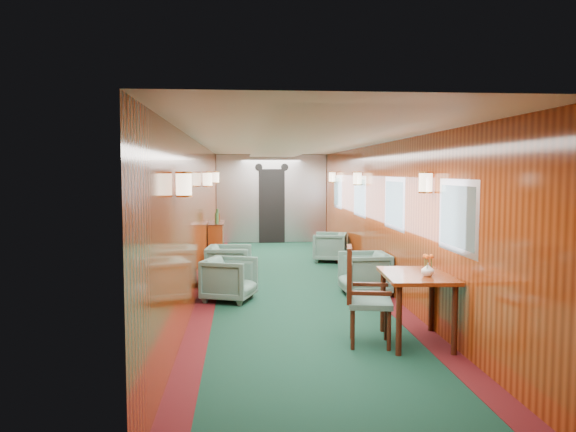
% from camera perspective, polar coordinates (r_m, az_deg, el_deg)
% --- Properties ---
extents(room, '(12.00, 12.10, 2.40)m').
position_cam_1_polar(room, '(9.34, 0.26, 2.72)').
color(room, '#0E3222').
rests_on(room, ground).
extents(bulkhead, '(2.98, 0.17, 2.39)m').
position_cam_1_polar(bulkhead, '(15.26, -1.67, 1.72)').
color(bulkhead, '#B2B4BA').
rests_on(bulkhead, ground).
extents(windows_right, '(0.02, 8.60, 0.80)m').
position_cam_1_polar(windows_right, '(9.84, 8.80, 1.68)').
color(windows_right, '#AAACB1').
rests_on(windows_right, ground).
extents(wall_sconces, '(2.97, 7.97, 0.25)m').
position_cam_1_polar(wall_sconces, '(9.90, -0.03, 3.72)').
color(wall_sconces, '#FFECC6').
rests_on(wall_sconces, ground).
extents(dining_table, '(0.80, 1.09, 0.79)m').
position_cam_1_polar(dining_table, '(6.51, 12.94, -6.84)').
color(dining_table, maroon).
rests_on(dining_table, ground).
extents(side_chair, '(0.57, 0.59, 1.10)m').
position_cam_1_polar(side_chair, '(6.34, 7.40, -7.63)').
color(side_chair, '#1C413C').
rests_on(side_chair, ground).
extents(credenza, '(0.31, 0.99, 1.16)m').
position_cam_1_polar(credenza, '(11.71, -7.28, -2.75)').
color(credenza, maroon).
rests_on(credenza, ground).
extents(flower_vase, '(0.15, 0.15, 0.15)m').
position_cam_1_polar(flower_vase, '(6.35, 14.01, -5.31)').
color(flower_vase, silver).
rests_on(flower_vase, dining_table).
extents(armchair_left_near, '(0.90, 0.89, 0.65)m').
position_cam_1_polar(armchair_left_near, '(8.48, -5.96, -6.41)').
color(armchair_left_near, '#1C413C').
rests_on(armchair_left_near, ground).
extents(armchair_left_far, '(0.81, 0.79, 0.68)m').
position_cam_1_polar(armchair_left_far, '(9.67, -6.01, -4.97)').
color(armchair_left_far, '#1C413C').
rests_on(armchair_left_far, ground).
extents(armchair_right_near, '(0.76, 0.74, 0.67)m').
position_cam_1_polar(armchair_right_near, '(8.93, 7.77, -5.80)').
color(armchair_right_near, '#1C413C').
rests_on(armchair_right_near, ground).
extents(armchair_right_far, '(0.83, 0.82, 0.63)m').
position_cam_1_polar(armchair_right_far, '(12.10, 4.25, -3.16)').
color(armchair_right_far, '#1C413C').
rests_on(armchair_right_far, ground).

